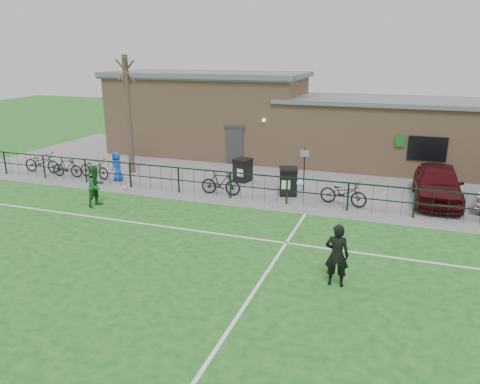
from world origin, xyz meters
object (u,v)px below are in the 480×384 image
(bare_tree, at_px, (128,116))
(bicycle_d, at_px, (221,183))
(car_maroon, at_px, (438,183))
(wheelie_bin_right, at_px, (288,182))
(ball_ground, at_px, (125,188))
(wheelie_bin_left, at_px, (243,171))
(outfield_player, at_px, (96,186))
(sign_post, at_px, (304,170))
(bicycle_c, at_px, (94,168))
(bicycle_e, at_px, (343,193))
(spectator_child, at_px, (117,166))
(bicycle_a, at_px, (42,162))
(bicycle_b, at_px, (67,167))

(bare_tree, bearing_deg, bicycle_d, -20.21)
(car_maroon, bearing_deg, wheelie_bin_right, -170.94)
(ball_ground, bearing_deg, wheelie_bin_left, 34.88)
(wheelie_bin_right, bearing_deg, ball_ground, 178.23)
(bare_tree, height_order, outfield_player, bare_tree)
(bicycle_d, bearing_deg, sign_post, -64.75)
(wheelie_bin_right, xyz_separation_m, bicycle_c, (-9.85, -0.52, -0.06))
(outfield_player, height_order, ball_ground, outfield_player)
(outfield_player, relative_size, ball_ground, 8.09)
(bicycle_e, height_order, spectator_child, spectator_child)
(bicycle_c, xyz_separation_m, spectator_child, (1.37, -0.03, 0.22))
(wheelie_bin_right, bearing_deg, bicycle_a, 166.27)
(bicycle_a, relative_size, bicycle_c, 1.07)
(bicycle_d, bearing_deg, bicycle_a, 83.88)
(car_maroon, xyz_separation_m, ball_ground, (-13.44, -2.93, -0.71))
(bicycle_b, xyz_separation_m, bicycle_c, (1.43, 0.27, -0.00))
(bicycle_e, distance_m, ball_ground, 9.85)
(bicycle_b, height_order, spectator_child, spectator_child)
(car_maroon, distance_m, bicycle_d, 9.24)
(wheelie_bin_left, distance_m, spectator_child, 6.17)
(sign_post, bearing_deg, spectator_child, -171.65)
(wheelie_bin_right, distance_m, car_maroon, 6.27)
(bicycle_a, bearing_deg, spectator_child, -94.88)
(bicycle_c, distance_m, bicycle_d, 7.05)
(bicycle_b, xyz_separation_m, bicycle_e, (13.79, 0.10, 0.02))
(bicycle_a, distance_m, bicycle_e, 15.66)
(sign_post, bearing_deg, bicycle_b, -172.47)
(bare_tree, bearing_deg, spectator_child, -81.68)
(bicycle_a, height_order, bicycle_b, bicycle_a)
(wheelie_bin_left, relative_size, outfield_player, 0.62)
(car_maroon, relative_size, outfield_player, 2.77)
(wheelie_bin_left, relative_size, bicycle_a, 0.51)
(wheelie_bin_right, xyz_separation_m, bicycle_a, (-13.15, -0.47, -0.03))
(wheelie_bin_left, xyz_separation_m, wheelie_bin_right, (2.63, -1.42, 0.04))
(car_maroon, relative_size, bicycle_d, 2.57)
(wheelie_bin_left, height_order, bicycle_e, bicycle_e)
(sign_post, height_order, bicycle_e, sign_post)
(bare_tree, height_order, bicycle_b, bare_tree)
(wheelie_bin_left, xyz_separation_m, bicycle_e, (5.14, -2.10, 0.00))
(bicycle_c, distance_m, bicycle_e, 12.36)
(wheelie_bin_left, relative_size, bicycle_b, 0.62)
(car_maroon, xyz_separation_m, bicycle_a, (-19.32, -1.58, -0.26))
(bare_tree, relative_size, wheelie_bin_right, 5.29)
(wheelie_bin_right, distance_m, sign_post, 1.04)
(bicycle_d, relative_size, outfield_player, 1.07)
(bicycle_d, height_order, outfield_player, outfield_player)
(car_maroon, relative_size, bicycle_c, 2.42)
(sign_post, distance_m, bicycle_b, 11.93)
(ball_ground, bearing_deg, bicycle_e, 6.58)
(bicycle_e, bearing_deg, wheelie_bin_right, 85.70)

